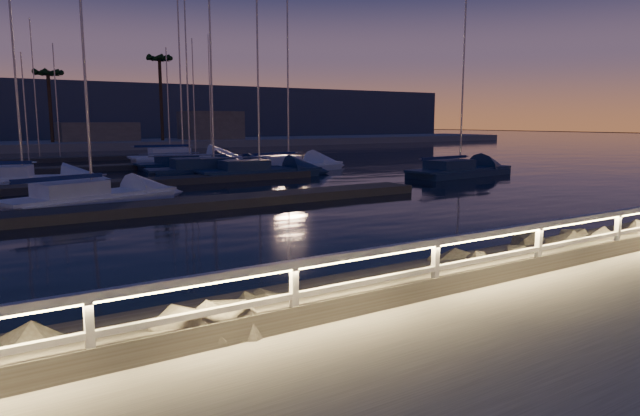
% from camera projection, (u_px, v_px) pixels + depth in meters
% --- Properties ---
extents(ground, '(400.00, 400.00, 0.00)m').
position_uv_depth(ground, '(506.00, 278.00, 11.59)').
color(ground, '#B0AA9F').
rests_on(ground, ground).
extents(harbor_water, '(400.00, 440.00, 0.60)m').
position_uv_depth(harbor_water, '(120.00, 184.00, 37.60)').
color(harbor_water, black).
rests_on(harbor_water, ground).
extents(guard_rail, '(44.11, 0.12, 1.06)m').
position_uv_depth(guard_rail, '(506.00, 242.00, 11.44)').
color(guard_rail, silver).
rests_on(guard_rail, ground).
extents(riprap, '(35.49, 2.71, 1.26)m').
position_uv_depth(riprap, '(379.00, 290.00, 11.31)').
color(riprap, '#646056').
rests_on(riprap, ground).
extents(floating_docks, '(22.00, 36.00, 0.40)m').
position_uv_depth(floating_docks, '(115.00, 174.00, 38.58)').
color(floating_docks, '#544B45').
rests_on(floating_docks, ground).
extents(far_shore, '(160.00, 14.00, 5.20)m').
position_uv_depth(far_shore, '(33.00, 143.00, 72.83)').
color(far_shore, '#B0AA9F').
rests_on(far_shore, ground).
extents(palm_center, '(3.00, 3.00, 9.70)m').
position_uv_depth(palm_center, '(48.00, 75.00, 71.81)').
color(palm_center, '#473121').
rests_on(palm_center, ground).
extents(palm_right, '(3.00, 3.00, 12.20)m').
position_uv_depth(palm_right, '(160.00, 63.00, 78.18)').
color(palm_right, '#473121').
rests_on(palm_right, ground).
extents(sailboat_c, '(8.53, 3.03, 14.23)m').
position_uv_depth(sailboat_c, '(256.00, 171.00, 38.10)').
color(sailboat_c, navy).
rests_on(sailboat_c, ground).
extents(sailboat_d, '(8.90, 3.43, 14.70)m').
position_uv_depth(sailboat_d, '(457.00, 170.00, 38.90)').
color(sailboat_d, navy).
rests_on(sailboat_d, ground).
extents(sailboat_f, '(7.94, 4.53, 13.07)m').
position_uv_depth(sailboat_f, '(88.00, 197.00, 25.23)').
color(sailboat_f, white).
rests_on(sailboat_f, ground).
extents(sailboat_g, '(9.26, 3.73, 15.29)m').
position_uv_depth(sailboat_g, '(210.00, 169.00, 38.92)').
color(sailboat_g, navy).
rests_on(sailboat_g, ground).
extents(sailboat_h, '(9.33, 4.07, 15.28)m').
position_uv_depth(sailboat_h, '(286.00, 166.00, 42.51)').
color(sailboat_h, white).
rests_on(sailboat_h, ground).
extents(sailboat_j, '(8.22, 4.61, 13.52)m').
position_uv_depth(sailboat_j, '(19.00, 179.00, 32.66)').
color(sailboat_j, white).
rests_on(sailboat_j, ground).
extents(sailboat_k, '(9.68, 3.76, 16.02)m').
position_uv_depth(sailboat_k, '(180.00, 157.00, 51.70)').
color(sailboat_k, white).
rests_on(sailboat_k, ground).
extents(sailboat_l, '(8.24, 2.57, 13.85)m').
position_uv_depth(sailboat_l, '(187.00, 164.00, 44.69)').
color(sailboat_l, navy).
rests_on(sailboat_l, ground).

